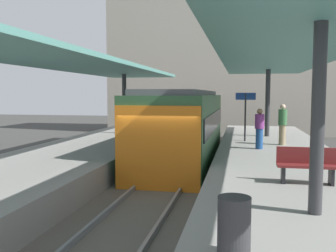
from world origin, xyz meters
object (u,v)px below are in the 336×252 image
object	(u,v)px
passenger_near_bench	(283,124)
passenger_far_end	(259,128)
platform_sign	(245,106)
platform_bench	(307,164)
commuter_train	(183,127)
litter_bin	(234,227)

from	to	relation	value
passenger_near_bench	passenger_far_end	world-z (taller)	passenger_near_bench
platform_sign	passenger_near_bench	xyz separation A→B (m)	(1.54, -1.00, -0.73)
passenger_far_end	passenger_near_bench	bearing A→B (deg)	53.91
platform_bench	platform_sign	bearing A→B (deg)	99.76
commuter_train	passenger_near_bench	size ratio (longest dim) A/B	5.97
commuter_train	platform_bench	xyz separation A→B (m)	(4.04, -6.68, -0.26)
litter_bin	passenger_far_end	bearing A→B (deg)	85.47
passenger_far_end	platform_sign	bearing A→B (deg)	102.40
litter_bin	passenger_near_bench	xyz separation A→B (m)	(1.81, 11.44, 0.50)
platform_bench	passenger_far_end	size ratio (longest dim) A/B	0.88
platform_sign	passenger_near_bench	world-z (taller)	platform_sign
passenger_near_bench	passenger_far_end	xyz separation A→B (m)	(-1.01, -1.39, -0.08)
litter_bin	passenger_near_bench	bearing A→B (deg)	81.02
commuter_train	passenger_far_end	size ratio (longest dim) A/B	6.50
platform_bench	platform_sign	world-z (taller)	platform_sign
litter_bin	passenger_far_end	size ratio (longest dim) A/B	0.50
passenger_near_bench	passenger_far_end	bearing A→B (deg)	-126.09
platform_bench	litter_bin	bearing A→B (deg)	-110.25
platform_sign	passenger_far_end	bearing A→B (deg)	-77.60
commuter_train	platform_sign	xyz separation A→B (m)	(2.67, 1.31, 0.90)
platform_sign	passenger_near_bench	bearing A→B (deg)	-33.12
passenger_near_bench	litter_bin	bearing A→B (deg)	-98.98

